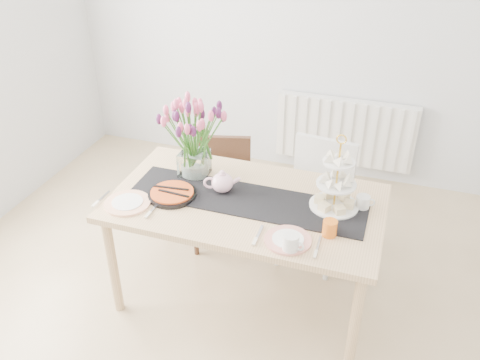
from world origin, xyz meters
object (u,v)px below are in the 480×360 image
(tulip_vase, at_px, (192,127))
(plate_right, at_px, (288,240))
(cake_stand, at_px, (336,190))
(plate_left, at_px, (128,203))
(chair_white, at_px, (318,193))
(tart_tin, at_px, (172,194))
(radiator, at_px, (345,132))
(chair_brown, at_px, (223,184))
(teapot, at_px, (222,183))
(cream_jug, at_px, (363,202))
(mug_white, at_px, (291,243))
(mug_orange, at_px, (330,228))
(dining_table, at_px, (246,211))

(tulip_vase, relative_size, plate_right, 2.47)
(cake_stand, height_order, plate_left, cake_stand)
(chair_white, height_order, tart_tin, chair_white)
(radiator, distance_m, cake_stand, 1.69)
(chair_brown, xyz_separation_m, teapot, (0.20, -0.53, 0.36))
(chair_white, distance_m, cream_jug, 0.63)
(cream_jug, relative_size, plate_left, 0.30)
(mug_white, relative_size, plate_left, 0.37)
(radiator, relative_size, plate_left, 4.46)
(chair_brown, relative_size, plate_right, 3.16)
(mug_white, distance_m, mug_orange, 0.25)
(dining_table, xyz_separation_m, chair_brown, (-0.36, 0.57, -0.22))
(chair_brown, bearing_deg, tulip_vase, -110.76)
(radiator, xyz_separation_m, tart_tin, (-0.78, -1.82, 0.32))
(radiator, height_order, mug_white, mug_white)
(dining_table, distance_m, cream_jug, 0.68)
(chair_brown, distance_m, tart_tin, 0.74)
(dining_table, xyz_separation_m, tart_tin, (-0.43, -0.10, 0.09))
(chair_white, bearing_deg, cream_jug, -47.78)
(teapot, xyz_separation_m, mug_white, (0.52, -0.41, -0.02))
(cake_stand, distance_m, mug_white, 0.49)
(chair_brown, distance_m, cream_jug, 1.16)
(tulip_vase, height_order, cream_jug, tulip_vase)
(mug_orange, bearing_deg, chair_white, 39.35)
(chair_white, bearing_deg, dining_table, -112.39)
(tulip_vase, height_order, tart_tin, tulip_vase)
(chair_brown, relative_size, tart_tin, 2.74)
(cream_jug, bearing_deg, plate_left, -171.18)
(cream_jug, bearing_deg, tulip_vase, 170.11)
(teapot, distance_m, tart_tin, 0.31)
(tart_tin, bearing_deg, cake_stand, 11.59)
(tulip_vase, bearing_deg, teapot, -29.18)
(teapot, height_order, tart_tin, teapot)
(chair_brown, xyz_separation_m, mug_white, (0.72, -0.94, 0.35))
(tulip_vase, bearing_deg, tart_tin, -96.82)
(dining_table, relative_size, tart_tin, 5.57)
(tart_tin, xyz_separation_m, plate_left, (-0.21, -0.16, -0.01))
(dining_table, bearing_deg, teapot, 166.55)
(radiator, relative_size, teapot, 5.64)
(tart_tin, distance_m, mug_white, 0.83)
(teapot, distance_m, cream_jug, 0.83)
(radiator, bearing_deg, cake_stand, -84.80)
(cream_jug, xyz_separation_m, tart_tin, (-1.09, -0.23, -0.02))
(chair_white, xyz_separation_m, cream_jug, (0.33, -0.46, 0.29))
(cake_stand, xyz_separation_m, mug_white, (-0.14, -0.46, -0.07))
(chair_brown, relative_size, chair_white, 0.91)
(dining_table, height_order, mug_white, mug_white)
(cake_stand, height_order, mug_orange, cake_stand)
(radiator, xyz_separation_m, cake_stand, (0.15, -1.63, 0.42))
(chair_brown, height_order, mug_white, mug_white)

